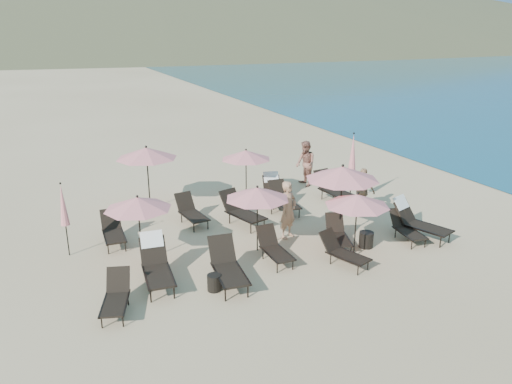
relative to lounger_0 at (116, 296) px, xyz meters
name	(u,v)px	position (x,y,z in m)	size (l,w,h in m)	color
ground	(323,260)	(5.88, 0.34, -0.40)	(800.00, 800.00, 0.00)	#D6BA8C
lounger_0	(116,296)	(0.00, 0.00, 0.00)	(0.98, 1.59, 0.86)	black
lounger_1	(227,266)	(2.89, 0.21, 0.10)	(0.89, 1.91, 1.07)	black
lounger_2	(274,248)	(4.58, 0.90, 0.01)	(0.60, 1.54, 0.88)	black
lounger_3	(338,234)	(6.83, 1.05, 0.00)	(1.03, 1.60, 0.86)	black
lounger_4	(343,251)	(6.27, -0.07, 0.01)	(1.05, 1.61, 0.87)	black
lounger_5	(406,228)	(9.06, 0.57, 0.00)	(0.76, 1.55, 0.86)	black
lounger_6	(113,230)	(0.54, 4.02, 0.03)	(0.66, 1.61, 0.92)	black
lounger_7	(191,211)	(3.23, 4.63, 0.04)	(0.82, 1.69, 0.94)	black
lounger_8	(241,210)	(4.78, 3.90, 0.09)	(1.19, 1.96, 1.06)	black
lounger_9	(274,192)	(6.62, 5.14, 0.14)	(1.08, 1.92, 1.13)	black
lounger_10	(283,199)	(6.65, 4.44, 0.07)	(0.77, 1.78, 1.00)	black
lounger_11	(333,188)	(8.95, 4.74, 0.10)	(0.92, 1.92, 1.06)	black
lounger_12	(156,263)	(1.19, 0.99, 0.16)	(0.85, 1.95, 1.18)	black
lounger_13	(417,219)	(9.57, 0.67, 0.17)	(1.28, 2.02, 1.19)	black
umbrella_open_0	(138,203)	(1.08, 2.37, 1.39)	(1.88, 1.88, 2.03)	black
umbrella_open_1	(257,193)	(4.43, 1.75, 1.42)	(1.91, 1.91, 2.06)	black
umbrella_open_2	(343,173)	(7.17, 1.49, 1.78)	(2.29, 2.29, 2.46)	black
umbrella_open_3	(146,153)	(2.27, 6.75, 1.70)	(2.21, 2.21, 2.38)	black
umbrella_open_4	(246,155)	(5.88, 6.08, 1.42)	(1.92, 1.92, 2.06)	black
umbrella_open_5	(357,200)	(6.84, 0.18, 1.37)	(1.86, 1.86, 2.00)	black
umbrella_closed_0	(353,154)	(9.43, 4.26, 1.50)	(0.32, 0.32, 2.73)	black
umbrella_closed_1	(63,205)	(-0.81, 3.67, 1.17)	(0.26, 0.26, 2.26)	black
side_table_0	(214,283)	(2.44, -0.01, -0.18)	(0.36, 0.36, 0.44)	black
side_table_1	(366,240)	(7.58, 0.62, -0.16)	(0.44, 0.44, 0.49)	black
beachgoer_a	(288,210)	(5.73, 2.26, 0.53)	(0.68, 0.45, 1.86)	#A47659
beachgoer_b	(305,164)	(8.89, 6.82, 0.56)	(0.93, 0.73, 1.91)	#8B5747
beachgoer_c	(363,190)	(9.24, 3.22, 0.42)	(0.96, 0.40, 1.64)	tan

